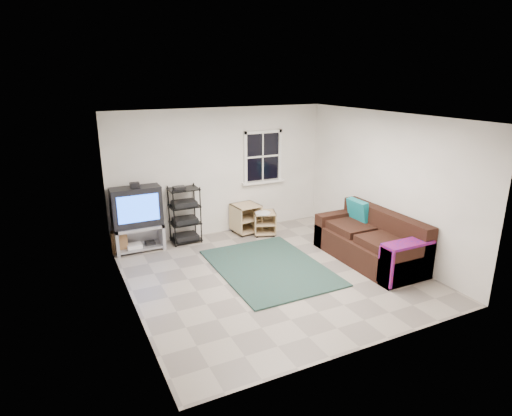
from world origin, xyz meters
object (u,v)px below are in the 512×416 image
side_table_left (245,217)px  side_table_right (264,221)px  tv_unit (137,214)px  av_rack (185,218)px  sofa (371,242)px

side_table_left → side_table_right: bearing=-43.1°
side_table_right → side_table_left: bearing=136.9°
tv_unit → av_rack: bearing=1.3°
tv_unit → av_rack: tv_unit is taller
side_table_left → side_table_right: (0.31, -0.29, -0.04)m
av_rack → side_table_right: bearing=-10.6°
side_table_left → sofa: (1.42, -2.33, 0.02)m
side_table_right → sofa: (1.11, -2.03, 0.06)m
side_table_left → sofa: 2.72m
side_table_left → side_table_right: size_ratio=1.08×
av_rack → tv_unit: bearing=-178.7°
sofa → side_table_right: bearing=118.6°
side_table_left → av_rack: bearing=179.6°
tv_unit → side_table_left: bearing=0.3°
tv_unit → side_table_left: 2.26m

